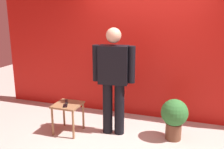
{
  "coord_description": "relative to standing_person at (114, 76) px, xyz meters",
  "views": [
    {
      "loc": [
        0.92,
        -3.32,
        2.06
      ],
      "look_at": [
        -0.38,
        0.55,
        1.03
      ],
      "focal_mm": 40.14,
      "sensor_mm": 36.0,
      "label": 1
    }
  ],
  "objects": [
    {
      "name": "ground_plane",
      "position": [
        0.33,
        -0.47,
        -1.02
      ],
      "size": [
        12.0,
        12.0,
        0.0
      ],
      "primitive_type": "plane",
      "color": "#B7B2A8"
    },
    {
      "name": "back_wall_red",
      "position": [
        0.33,
        0.96,
        0.58
      ],
      "size": [
        6.25,
        0.12,
        3.18
      ],
      "primitive_type": "cube",
      "color": "red",
      "rests_on": "ground_plane"
    },
    {
      "name": "standing_person",
      "position": [
        0.0,
        0.0,
        0.0
      ],
      "size": [
        0.72,
        0.29,
        1.81
      ],
      "color": "black",
      "rests_on": "ground_plane"
    },
    {
      "name": "side_table",
      "position": [
        -0.75,
        -0.22,
        -0.59
      ],
      "size": [
        0.45,
        0.45,
        0.52
      ],
      "color": "olive",
      "rests_on": "ground_plane"
    },
    {
      "name": "cell_phone",
      "position": [
        -0.74,
        -0.32,
        -0.49
      ],
      "size": [
        0.12,
        0.16,
        0.01
      ],
      "primitive_type": "cube",
      "rotation": [
        0.0,
        0.0,
        0.41
      ],
      "color": "black",
      "rests_on": "side_table"
    },
    {
      "name": "tv_remote",
      "position": [
        -0.82,
        -0.15,
        -0.48
      ],
      "size": [
        0.12,
        0.17,
        0.02
      ],
      "primitive_type": "cube",
      "rotation": [
        0.0,
        0.0,
        0.52
      ],
      "color": "black",
      "rests_on": "side_table"
    },
    {
      "name": "potted_plant",
      "position": [
        1.01,
        0.11,
        -0.61
      ],
      "size": [
        0.44,
        0.44,
        0.69
      ],
      "color": "brown",
      "rests_on": "ground_plane"
    }
  ]
}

